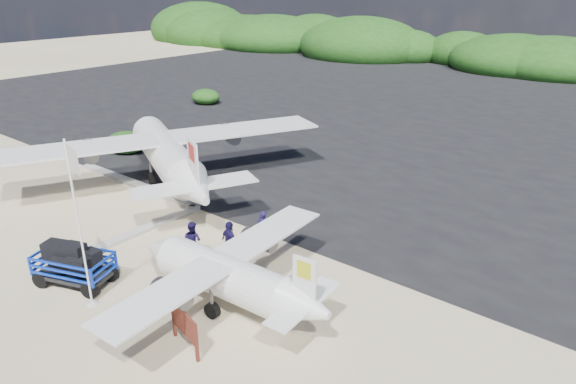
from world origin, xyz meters
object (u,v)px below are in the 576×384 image
at_px(baggage_cart, 77,284).
at_px(crew_c, 230,243).
at_px(crew_a, 264,228).
at_px(crew_b, 193,241).
at_px(aircraft_small, 443,96).
at_px(flagpole, 92,304).
at_px(signboard, 186,348).

bearing_deg(baggage_cart, crew_c, 32.97).
distance_m(crew_a, crew_b, 2.75).
bearing_deg(aircraft_small, flagpole, 93.20).
distance_m(flagpole, crew_b, 4.06).
bearing_deg(crew_b, aircraft_small, -92.02).
relative_size(crew_a, crew_c, 0.87).
distance_m(flagpole, aircraft_small, 37.81).
bearing_deg(aircraft_small, crew_c, 96.97).
height_order(signboard, crew_a, crew_a).
relative_size(baggage_cart, crew_a, 1.84).
relative_size(baggage_cart, crew_b, 1.83).
xyz_separation_m(crew_a, crew_c, (0.01, -1.82, 0.11)).
xyz_separation_m(baggage_cart, crew_a, (3.14, 6.04, 0.74)).
bearing_deg(crew_b, crew_a, -129.19).
xyz_separation_m(signboard, aircraft_small, (-8.22, 37.12, 0.00)).
relative_size(flagpole, aircraft_small, 0.74).
distance_m(crew_a, aircraft_small, 31.76).
distance_m(flagpole, crew_c, 4.93).
bearing_deg(baggage_cart, aircraft_small, 74.01).
bearing_deg(baggage_cart, flagpole, -33.24).
height_order(crew_a, aircraft_small, crew_a).
distance_m(baggage_cart, signboard, 5.43).
distance_m(baggage_cart, aircraft_small, 37.34).
relative_size(crew_a, aircraft_small, 0.20).
xyz_separation_m(flagpole, aircraft_small, (-4.23, 37.57, 0.00)).
bearing_deg(crew_c, baggage_cart, 67.90).
height_order(crew_b, crew_c, crew_c).
bearing_deg(crew_c, flagpole, 84.04).
bearing_deg(crew_b, flagpole, 75.20).
distance_m(signboard, crew_b, 5.12).
distance_m(baggage_cart, crew_c, 5.33).
bearing_deg(crew_b, baggage_cart, 54.08).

